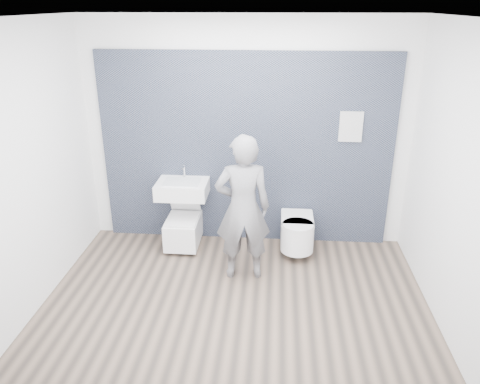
# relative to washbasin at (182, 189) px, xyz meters

# --- Properties ---
(ground) EXTENTS (4.00, 4.00, 0.00)m
(ground) POSITION_rel_washbasin_xyz_m (0.77, -1.21, -0.77)
(ground) COLOR brown
(ground) RESTS_ON ground
(room_shell) EXTENTS (4.00, 4.00, 4.00)m
(room_shell) POSITION_rel_washbasin_xyz_m (0.77, -1.21, 0.97)
(room_shell) COLOR silver
(room_shell) RESTS_ON ground
(tile_wall) EXTENTS (3.60, 0.06, 2.40)m
(tile_wall) POSITION_rel_washbasin_xyz_m (0.77, 0.26, -0.77)
(tile_wall) COLOR black
(tile_wall) RESTS_ON ground
(washbasin) EXTENTS (0.62, 0.47, 0.47)m
(washbasin) POSITION_rel_washbasin_xyz_m (0.00, 0.00, 0.00)
(washbasin) COLOR white
(washbasin) RESTS_ON ground
(toilet_square) EXTENTS (0.40, 0.58, 0.74)m
(toilet_square) POSITION_rel_washbasin_xyz_m (-0.00, -0.05, -0.53)
(toilet_square) COLOR white
(toilet_square) RESTS_ON ground
(toilet_rounded) EXTENTS (0.40, 0.67, 0.36)m
(toilet_rounded) POSITION_rel_washbasin_xyz_m (1.43, -0.11, -0.49)
(toilet_rounded) COLOR white
(toilet_rounded) RESTS_ON ground
(info_placard) EXTENTS (0.27, 0.03, 0.36)m
(info_placard) POSITION_rel_washbasin_xyz_m (2.02, 0.22, -0.77)
(info_placard) COLOR white
(info_placard) RESTS_ON ground
(visitor) EXTENTS (0.66, 0.48, 1.67)m
(visitor) POSITION_rel_washbasin_xyz_m (0.80, -0.67, 0.06)
(visitor) COLOR gray
(visitor) RESTS_ON ground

